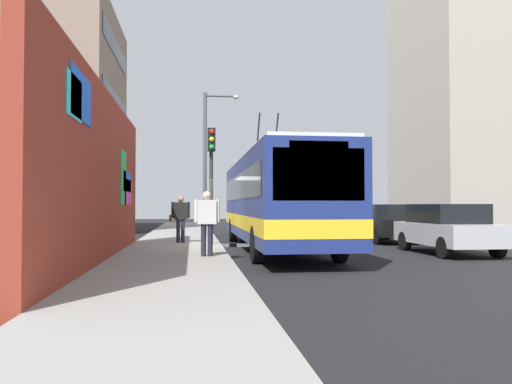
# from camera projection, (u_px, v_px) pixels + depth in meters

# --- Properties ---
(ground_plane) EXTENTS (80.00, 80.00, 0.00)m
(ground_plane) POSITION_uv_depth(u_px,v_px,m) (222.00, 249.00, 17.78)
(ground_plane) COLOR black
(sidewalk_slab) EXTENTS (48.00, 3.20, 0.15)m
(sidewalk_slab) POSITION_uv_depth(u_px,v_px,m) (176.00, 247.00, 17.58)
(sidewalk_slab) COLOR gray
(sidewalk_slab) RESTS_ON ground_plane
(graffiti_wall) EXTENTS (12.94, 0.32, 4.51)m
(graffiti_wall) POSITION_uv_depth(u_px,v_px,m) (101.00, 177.00, 12.94)
(graffiti_wall) COLOR maroon
(graffiti_wall) RESTS_ON ground_plane
(building_far_left) EXTENTS (10.27, 7.31, 12.84)m
(building_far_left) POSITION_uv_depth(u_px,v_px,m) (50.00, 121.00, 29.14)
(building_far_left) COLOR gray
(building_far_left) RESTS_ON ground_plane
(building_far_right) EXTENTS (9.47, 6.46, 18.37)m
(building_far_right) POSITION_uv_depth(u_px,v_px,m) (459.00, 93.00, 34.41)
(building_far_right) COLOR #B2A899
(building_far_right) RESTS_ON ground_plane
(city_bus) EXTENTS (12.56, 2.52, 5.00)m
(city_bus) POSITION_uv_depth(u_px,v_px,m) (274.00, 198.00, 17.51)
(city_bus) COLOR navy
(city_bus) RESTS_ON ground_plane
(parked_car_silver) EXTENTS (4.14, 1.86, 1.58)m
(parked_car_silver) POSITION_uv_depth(u_px,v_px,m) (447.00, 228.00, 16.00)
(parked_car_silver) COLOR #B7B7BC
(parked_car_silver) RESTS_ON ground_plane
(parked_car_black) EXTENTS (4.78, 1.83, 1.58)m
(parked_car_black) POSITION_uv_depth(u_px,v_px,m) (382.00, 222.00, 21.48)
(parked_car_black) COLOR black
(parked_car_black) RESTS_ON ground_plane
(pedestrian_at_curb) EXTENTS (0.24, 0.70, 1.78)m
(pedestrian_at_curb) POSITION_uv_depth(u_px,v_px,m) (207.00, 217.00, 13.80)
(pedestrian_at_curb) COLOR #1E1E2D
(pedestrian_at_curb) RESTS_ON sidewalk_slab
(pedestrian_midblock) EXTENTS (0.23, 0.77, 1.74)m
(pedestrian_midblock) POSITION_uv_depth(u_px,v_px,m) (180.00, 215.00, 18.88)
(pedestrian_midblock) COLOR #1E1E2D
(pedestrian_midblock) RESTS_ON sidewalk_slab
(traffic_light) EXTENTS (0.49, 0.28, 4.21)m
(traffic_light) POSITION_uv_depth(u_px,v_px,m) (211.00, 166.00, 18.24)
(traffic_light) COLOR #2D382D
(traffic_light) RESTS_ON sidewalk_slab
(street_lamp) EXTENTS (0.44, 1.72, 6.75)m
(street_lamp) POSITION_uv_depth(u_px,v_px,m) (209.00, 153.00, 23.88)
(street_lamp) COLOR #4C4C51
(street_lamp) RESTS_ON sidewalk_slab
(curbside_puddle) EXTENTS (1.84, 1.84, 0.00)m
(curbside_puddle) POSITION_uv_depth(u_px,v_px,m) (235.00, 245.00, 19.44)
(curbside_puddle) COLOR black
(curbside_puddle) RESTS_ON ground_plane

